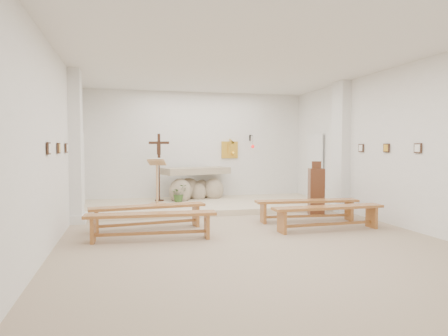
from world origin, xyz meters
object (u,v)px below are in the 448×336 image
object	(u,v)px
altar	(195,186)
bench_left_second	(151,220)
donation_pedestal	(316,191)
bench_left_front	(148,211)
lectern	(157,182)
bench_right_front	(307,205)
crucifix_stand	(159,162)
bench_right_second	(328,212)

from	to	relation	value
altar	bench_left_second	bearing A→B (deg)	-126.46
donation_pedestal	bench_left_front	bearing A→B (deg)	-154.09
lectern	bench_right_front	world-z (taller)	lectern
altar	lectern	world-z (taller)	lectern
bench_left_front	bench_right_front	bearing A→B (deg)	-6.89
bench_left_front	bench_right_front	size ratio (longest dim) A/B	1.00
altar	lectern	size ratio (longest dim) A/B	1.69
donation_pedestal	bench_left_second	world-z (taller)	donation_pedestal
bench_left_front	lectern	bearing A→B (deg)	74.59
crucifix_stand	donation_pedestal	bearing A→B (deg)	-19.35
lectern	bench_left_second	world-z (taller)	lectern
crucifix_stand	bench_right_second	size ratio (longest dim) A/B	0.82
altar	bench_left_front	distance (m)	3.94
crucifix_stand	bench_left_front	bearing A→B (deg)	-84.76
crucifix_stand	bench_right_second	distance (m)	5.44
crucifix_stand	bench_right_second	xyz separation A→B (m)	(3.13, -4.35, -0.91)
altar	donation_pedestal	size ratio (longest dim) A/B	1.59
lectern	bench_right_front	xyz separation A→B (m)	(3.26, -2.57, -0.41)
lectern	bench_left_front	bearing A→B (deg)	-81.05
crucifix_stand	bench_right_front	distance (m)	4.67
bench_left_front	bench_right_front	distance (m)	3.64
crucifix_stand	bench_left_second	size ratio (longest dim) A/B	0.81
bench_right_front	bench_right_second	distance (m)	1.01
lectern	bench_left_front	world-z (taller)	lectern
crucifix_stand	bench_right_second	bearing A→B (deg)	-40.32
crucifix_stand	altar	bearing A→B (deg)	25.86
altar	donation_pedestal	xyz separation A→B (m)	(2.68, -2.73, 0.05)
bench_right_front	crucifix_stand	bearing A→B (deg)	138.37
altar	bench_right_second	xyz separation A→B (m)	(2.02, -4.59, -0.17)
altar	crucifix_stand	distance (m)	1.36
crucifix_stand	bench_left_front	size ratio (longest dim) A/B	0.81
bench_left_front	bench_right_second	bearing A→B (deg)	-22.32
crucifix_stand	donation_pedestal	world-z (taller)	crucifix_stand
bench_right_front	bench_right_second	world-z (taller)	same
bench_right_second	bench_left_second	bearing A→B (deg)	178.67
bench_right_front	donation_pedestal	bearing A→B (deg)	57.24
donation_pedestal	bench_right_front	xyz separation A→B (m)	(-0.67, -0.85, -0.22)
donation_pedestal	bench_right_front	size ratio (longest dim) A/B	0.56
altar	bench_right_front	distance (m)	4.11
donation_pedestal	bench_right_second	distance (m)	1.99
altar	bench_right_second	distance (m)	5.01
altar	crucifix_stand	bearing A→B (deg)	175.03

